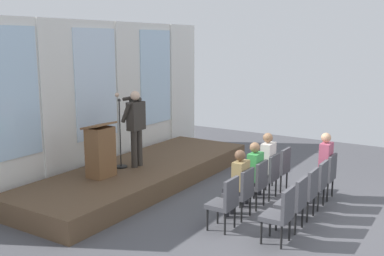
# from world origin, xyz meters

# --- Properties ---
(ground_plane) EXTENTS (13.59, 13.59, 0.00)m
(ground_plane) POSITION_xyz_m (0.00, 0.00, 0.00)
(ground_plane) COLOR #4C4C51
(rear_partition) EXTENTS (8.78, 0.14, 3.69)m
(rear_partition) POSITION_xyz_m (0.04, 5.22, 1.89)
(rear_partition) COLOR silver
(rear_partition) RESTS_ON ground
(stage_platform) EXTENTS (6.36, 2.13, 0.42)m
(stage_platform) POSITION_xyz_m (0.00, 3.86, 0.21)
(stage_platform) COLOR brown
(stage_platform) RESTS_ON ground
(speaker) EXTENTS (0.51, 0.69, 1.71)m
(speaker) POSITION_xyz_m (-0.08, 3.93, 1.42)
(speaker) COLOR #332D28
(speaker) RESTS_ON stage_platform
(mic_stand) EXTENTS (0.28, 0.28, 1.55)m
(mic_stand) POSITION_xyz_m (-0.34, 4.17, 0.76)
(mic_stand) COLOR black
(mic_stand) RESTS_ON stage_platform
(lectern) EXTENTS (0.60, 0.48, 1.16)m
(lectern) POSITION_xyz_m (-1.10, 4.04, 0.98)
(lectern) COLOR brown
(lectern) RESTS_ON stage_platform
(chair_r0_c0) EXTENTS (0.46, 0.44, 0.94)m
(chair_r0_c0) POSITION_xyz_m (-1.27, 1.02, 0.53)
(chair_r0_c0) COLOR black
(chair_r0_c0) RESTS_ON ground
(chair_r0_c1) EXTENTS (0.46, 0.44, 0.94)m
(chair_r0_c1) POSITION_xyz_m (-0.63, 1.02, 0.53)
(chair_r0_c1) COLOR black
(chair_r0_c1) RESTS_ON ground
(audience_r0_c1) EXTENTS (0.36, 0.39, 1.29)m
(audience_r0_c1) POSITION_xyz_m (-0.63, 1.10, 0.72)
(audience_r0_c1) COLOR #2D2D33
(audience_r0_c1) RESTS_ON ground
(chair_r0_c2) EXTENTS (0.46, 0.44, 0.94)m
(chair_r0_c2) POSITION_xyz_m (0.00, 1.02, 0.53)
(chair_r0_c2) COLOR black
(chair_r0_c2) RESTS_ON ground
(audience_r0_c2) EXTENTS (0.36, 0.39, 1.31)m
(audience_r0_c2) POSITION_xyz_m (0.00, 1.10, 0.73)
(audience_r0_c2) COLOR #2D2D33
(audience_r0_c2) RESTS_ON ground
(chair_r0_c3) EXTENTS (0.46, 0.44, 0.94)m
(chair_r0_c3) POSITION_xyz_m (0.63, 1.02, 0.53)
(chair_r0_c3) COLOR black
(chair_r0_c3) RESTS_ON ground
(audience_r0_c3) EXTENTS (0.36, 0.39, 1.38)m
(audience_r0_c3) POSITION_xyz_m (0.63, 1.10, 0.76)
(audience_r0_c3) COLOR #2D2D33
(audience_r0_c3) RESTS_ON ground
(chair_r0_c4) EXTENTS (0.46, 0.44, 0.94)m
(chair_r0_c4) POSITION_xyz_m (1.27, 1.02, 0.53)
(chair_r0_c4) COLOR black
(chair_r0_c4) RESTS_ON ground
(chair_r1_c0) EXTENTS (0.46, 0.44, 0.94)m
(chair_r1_c0) POSITION_xyz_m (-1.27, 0.02, 0.53)
(chair_r1_c0) COLOR black
(chair_r1_c0) RESTS_ON ground
(chair_r1_c1) EXTENTS (0.46, 0.44, 0.94)m
(chair_r1_c1) POSITION_xyz_m (-0.63, 0.02, 0.53)
(chair_r1_c1) COLOR black
(chair_r1_c1) RESTS_ON ground
(chair_r1_c2) EXTENTS (0.46, 0.44, 0.94)m
(chair_r1_c2) POSITION_xyz_m (0.00, 0.02, 0.53)
(chair_r1_c2) COLOR black
(chair_r1_c2) RESTS_ON ground
(chair_r1_c3) EXTENTS (0.46, 0.44, 0.94)m
(chair_r1_c3) POSITION_xyz_m (0.63, 0.02, 0.53)
(chair_r1_c3) COLOR black
(chair_r1_c3) RESTS_ON ground
(chair_r1_c4) EXTENTS (0.46, 0.44, 0.94)m
(chair_r1_c4) POSITION_xyz_m (1.27, 0.02, 0.53)
(chair_r1_c4) COLOR black
(chair_r1_c4) RESTS_ON ground
(audience_r1_c4) EXTENTS (0.36, 0.39, 1.38)m
(audience_r1_c4) POSITION_xyz_m (1.27, 0.10, 0.76)
(audience_r1_c4) COLOR #2D2D33
(audience_r1_c4) RESTS_ON ground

